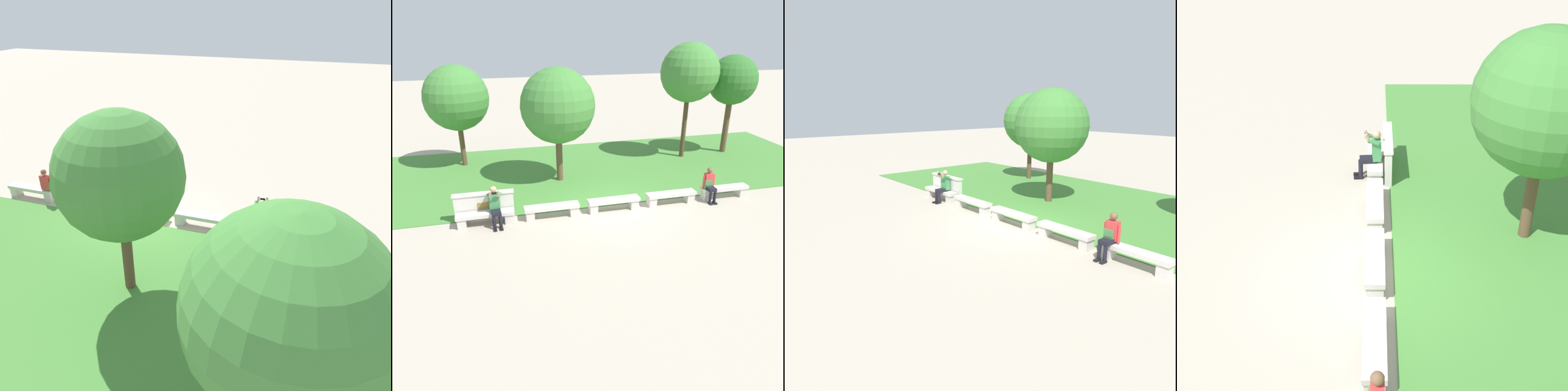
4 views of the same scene
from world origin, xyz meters
TOP-DOWN VIEW (x-y plane):
  - ground_plane at (0.00, 0.00)m, footprint 80.00×80.00m
  - grass_strip at (0.00, 4.38)m, footprint 22.68×8.00m
  - bench_main at (-4.41, 0.00)m, footprint 1.86×0.40m
  - bench_near at (-2.20, 0.00)m, footprint 1.86×0.40m
  - bench_mid at (0.00, 0.00)m, footprint 1.86×0.40m
  - bench_far at (2.20, 0.00)m, footprint 1.86×0.40m
  - bench_end at (4.41, 0.00)m, footprint 1.86×0.40m
  - backrest_wall_with_plaque at (-4.41, 0.34)m, footprint 1.98×0.24m
  - person_photographer at (-4.06, -0.08)m, footprint 0.49×0.74m
  - person_distant at (3.70, -0.07)m, footprint 0.48×0.67m
  - backpack at (3.66, -0.00)m, footprint 0.28×0.24m
  - tree_behind_wall at (-5.29, 6.31)m, footprint 2.83×2.83m
  - tree_right_background at (-1.31, 3.33)m, footprint 2.96×2.96m

SIDE VIEW (x-z plane):
  - ground_plane at x=0.00m, z-range 0.00..0.00m
  - grass_strip at x=0.00m, z-range 0.00..0.03m
  - bench_main at x=-4.41m, z-range 0.07..0.52m
  - bench_near at x=-2.20m, z-range 0.07..0.52m
  - bench_mid at x=0.00m, z-range 0.07..0.52m
  - bench_far at x=2.20m, z-range 0.07..0.52m
  - bench_end at x=4.41m, z-range 0.07..0.52m
  - backrest_wall_with_plaque at x=-4.41m, z-range 0.01..1.02m
  - backpack at x=3.66m, z-range 0.41..0.84m
  - person_distant at x=3.70m, z-range 0.04..1.30m
  - person_photographer at x=-4.06m, z-range 0.08..1.40m
  - tree_behind_wall at x=-5.29m, z-range 0.84..5.37m
  - tree_right_background at x=-1.31m, z-range 0.82..5.44m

